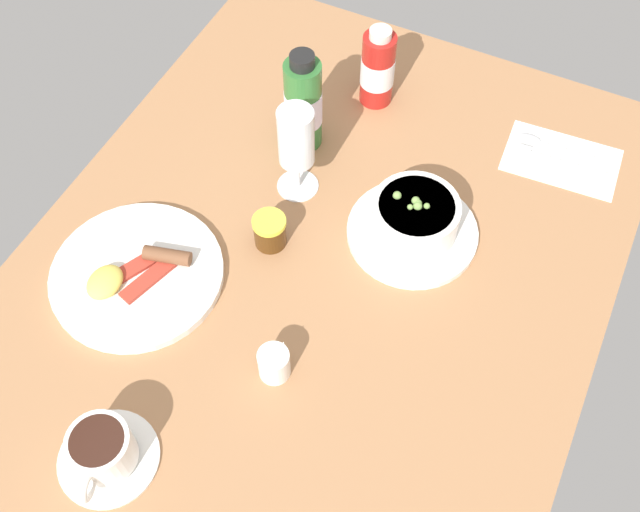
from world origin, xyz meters
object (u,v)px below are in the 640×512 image
object	(u,v)px
jam_jar	(270,231)
cutlery_setting	(559,158)
sauce_bottle_green	(303,104)
sauce_bottle_red	(378,69)
porridge_bowl	(414,221)
wine_glass	(296,141)
coffee_cup	(103,451)
creamer_jug	(274,363)
breakfast_plate	(136,274)

from	to	relation	value
jam_jar	cutlery_setting	bearing A→B (deg)	-44.75
jam_jar	sauce_bottle_green	size ratio (longest dim) A/B	0.30
cutlery_setting	sauce_bottle_red	bearing A→B (deg)	90.61
porridge_bowl	wine_glass	xyz separation A→B (cm)	(0.92, 20.04, 7.01)
wine_glass	sauce_bottle_red	xyz separation A→B (cm)	(23.43, -3.36, -3.74)
coffee_cup	creamer_jug	size ratio (longest dim) A/B	2.41
jam_jar	sauce_bottle_green	distance (cm)	22.01
coffee_cup	wine_glass	size ratio (longest dim) A/B	0.80
sauce_bottle_green	wine_glass	bearing A→B (deg)	-159.42
porridge_bowl	coffee_cup	bearing A→B (deg)	156.36
creamer_jug	sauce_bottle_red	distance (cm)	54.53
cutlery_setting	creamer_jug	world-z (taller)	creamer_jug
porridge_bowl	coffee_cup	distance (cm)	54.03
sauce_bottle_green	breakfast_plate	bearing A→B (deg)	163.93
porridge_bowl	jam_jar	distance (cm)	21.65
porridge_bowl	cutlery_setting	distance (cm)	29.66
porridge_bowl	creamer_jug	distance (cm)	30.51
cutlery_setting	sauce_bottle_green	size ratio (longest dim) A/B	1.04
coffee_cup	sauce_bottle_green	distance (cm)	59.97
porridge_bowl	breakfast_plate	xyz separation A→B (cm)	(-24.89, 33.64, -2.68)
sauce_bottle_red	breakfast_plate	xyz separation A→B (cm)	(-49.25, 16.96, -5.95)
coffee_cup	wine_glass	bearing A→B (deg)	-1.85
jam_jar	breakfast_plate	xyz separation A→B (cm)	(-14.34, 14.75, -1.85)
creamer_jug	wine_glass	xyz separation A→B (cm)	(30.27, 11.76, 8.05)
coffee_cup	sauce_bottle_red	world-z (taller)	sauce_bottle_red
sauce_bottle_green	coffee_cup	bearing A→B (deg)	-178.22
creamer_jug	wine_glass	bearing A→B (deg)	21.23
porridge_bowl	coffee_cup	world-z (taller)	porridge_bowl
cutlery_setting	sauce_bottle_red	distance (cm)	33.41
porridge_bowl	sauce_bottle_green	xyz separation A→B (cm)	(10.21, 23.52, 4.82)
cutlery_setting	sauce_bottle_red	xyz separation A→B (cm)	(-0.35, 32.75, 6.59)
sauce_bottle_green	sauce_bottle_red	size ratio (longest dim) A/B	1.23
cutlery_setting	jam_jar	size ratio (longest dim) A/B	3.52
wine_glass	sauce_bottle_green	size ratio (longest dim) A/B	0.90
sauce_bottle_red	wine_glass	bearing A→B (deg)	171.84
creamer_jug	breakfast_plate	xyz separation A→B (cm)	(4.45, 25.36, -1.63)
coffee_cup	creamer_jug	bearing A→B (deg)	-33.59
coffee_cup	sauce_bottle_green	bearing A→B (deg)	1.78
jam_jar	sauce_bottle_green	bearing A→B (deg)	12.60
wine_glass	jam_jar	size ratio (longest dim) A/B	3.04
coffee_cup	sauce_bottle_green	xyz separation A→B (cm)	(59.71, 1.86, 5.25)
porridge_bowl	coffee_cup	size ratio (longest dim) A/B	1.53
creamer_jug	sauce_bottle_green	xyz separation A→B (cm)	(39.55, 15.24, 5.87)
coffee_cup	jam_jar	bearing A→B (deg)	-4.09
cutlery_setting	jam_jar	world-z (taller)	jam_jar
coffee_cup	jam_jar	world-z (taller)	coffee_cup
jam_jar	breakfast_plate	world-z (taller)	jam_jar
breakfast_plate	cutlery_setting	bearing A→B (deg)	-45.07
creamer_jug	breakfast_plate	world-z (taller)	creamer_jug
porridge_bowl	jam_jar	xyz separation A→B (cm)	(-10.56, 18.88, -0.83)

